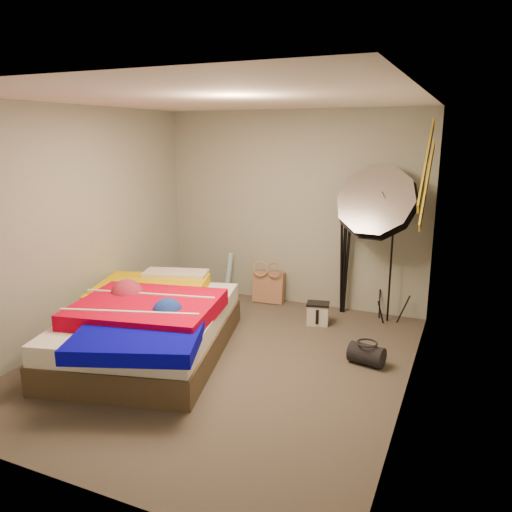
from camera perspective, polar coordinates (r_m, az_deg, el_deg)
The scene contains 15 objects.
floor at distance 5.09m, azimuth -3.83°, elevation -11.83°, with size 4.00×4.00×0.00m, color #494238.
ceiling at distance 4.60m, azimuth -4.34°, elevation 17.51°, with size 4.00×4.00×0.00m, color silver.
wall_back at distance 6.50m, azimuth 4.17°, elevation 5.34°, with size 3.50×3.50×0.00m, color gray.
wall_front at distance 3.12m, azimuth -21.41°, elevation -4.85°, with size 3.50×3.50×0.00m, color gray.
wall_left at distance 5.70m, azimuth -19.87°, elevation 3.39°, with size 4.00×4.00×0.00m, color gray.
wall_right at distance 4.19m, azimuth 17.66°, elevation 0.06°, with size 4.00×4.00×0.00m, color gray.
tote_bag at distance 6.68m, azimuth 1.46°, elevation -3.56°, with size 0.42×0.13×0.42m, color tan.
wrapping_roll at distance 6.89m, azimuth -3.17°, elevation -2.18°, with size 0.07×0.07×0.61m, color #60A8BE.
camera_case at distance 5.98m, azimuth 7.08°, elevation -6.64°, with size 0.25×0.18×0.25m, color beige.
duffel_bag at distance 5.08m, azimuth 12.51°, elevation -10.93°, with size 0.21×0.21×0.34m, color black.
wall_stripe_upper at distance 4.69m, azimuth 18.87°, elevation 10.03°, with size 0.02×1.10×0.10m, color gold.
wall_stripe_lower at distance 4.95m, azimuth 18.96°, elevation 7.85°, with size 0.02×1.10×0.10m, color gold.
bed at distance 5.24m, azimuth -12.10°, elevation -7.63°, with size 2.03×2.51×0.62m.
photo_umbrella at distance 5.88m, azimuth 13.75°, elevation 5.71°, with size 1.20×0.93×1.97m.
camera_tripod at distance 6.25m, azimuth 10.10°, elevation 0.35°, with size 0.09×0.09×1.34m.
Camera 1 is at (2.14, -4.06, 2.19)m, focal length 35.00 mm.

